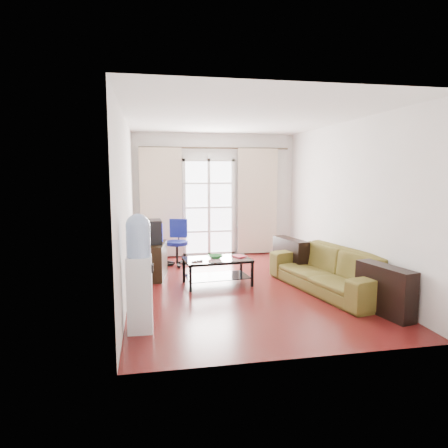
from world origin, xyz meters
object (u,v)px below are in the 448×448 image
(sofa, at_px, (330,270))
(task_chair, at_px, (177,252))
(tv_stand, at_px, (149,261))
(crt_tv, at_px, (148,232))
(water_cooler, at_px, (139,271))
(coffee_table, at_px, (217,268))

(sofa, xyz_separation_m, task_chair, (-2.23, 2.21, -0.06))
(tv_stand, xyz_separation_m, crt_tv, (0.00, 0.03, 0.51))
(tv_stand, distance_m, water_cooler, 2.46)
(water_cooler, bearing_deg, sofa, 22.87)
(sofa, bearing_deg, crt_tv, -128.13)
(crt_tv, bearing_deg, water_cooler, -95.23)
(crt_tv, relative_size, water_cooler, 0.34)
(coffee_table, distance_m, crt_tv, 1.41)
(crt_tv, xyz_separation_m, water_cooler, (-0.11, -2.45, -0.09))
(sofa, distance_m, coffee_table, 1.81)
(water_cooler, bearing_deg, coffee_table, 57.52)
(sofa, relative_size, water_cooler, 1.72)
(sofa, xyz_separation_m, coffee_table, (-1.68, 0.67, -0.05))
(coffee_table, height_order, water_cooler, water_cooler)
(coffee_table, bearing_deg, sofa, -21.85)
(coffee_table, relative_size, task_chair, 1.25)
(tv_stand, bearing_deg, sofa, -16.56)
(sofa, xyz_separation_m, crt_tv, (-2.79, 1.36, 0.49))
(tv_stand, relative_size, crt_tv, 1.75)
(tv_stand, bearing_deg, crt_tv, 92.40)
(sofa, bearing_deg, tv_stand, -127.63)
(coffee_table, relative_size, water_cooler, 0.82)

